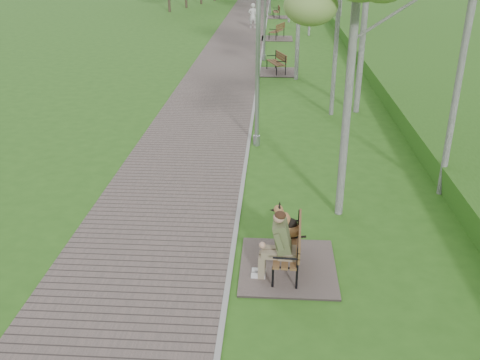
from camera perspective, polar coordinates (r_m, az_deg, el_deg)
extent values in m
plane|color=#30621B|center=(15.60, 0.67, 2.11)|extent=(120.00, 120.00, 0.00)
cube|color=#635650|center=(36.51, -0.27, 14.87)|extent=(3.50, 67.00, 0.04)
cube|color=#999993|center=(36.43, 2.57, 14.83)|extent=(0.10, 67.00, 0.05)
cube|color=#3F7D23|center=(36.71, 22.12, 13.19)|extent=(14.00, 70.00, 1.60)
cube|color=#635650|center=(10.62, 5.13, -9.19)|extent=(1.86, 2.07, 0.04)
cube|color=brown|center=(10.38, 4.94, -7.13)|extent=(0.54, 1.57, 0.04)
cube|color=brown|center=(10.24, 6.39, -5.86)|extent=(0.12, 1.55, 0.34)
cube|color=#635650|center=(26.68, 3.93, 11.40)|extent=(1.93, 2.15, 0.04)
cube|color=brown|center=(26.59, 3.85, 12.38)|extent=(0.97, 1.68, 0.04)
cube|color=brown|center=(26.61, 4.41, 13.01)|extent=(0.55, 1.54, 0.35)
cube|color=#635650|center=(36.56, 3.98, 14.82)|extent=(2.02, 2.25, 0.04)
cube|color=brown|center=(36.48, 3.92, 15.58)|extent=(1.04, 1.76, 0.04)
cube|color=brown|center=(36.35, 4.35, 16.02)|extent=(0.60, 1.61, 0.37)
cube|color=#635650|center=(47.49, 3.91, 16.94)|extent=(1.93, 2.14, 0.04)
cube|color=brown|center=(47.43, 3.86, 17.49)|extent=(0.59, 1.64, 0.04)
cube|color=brown|center=(47.42, 4.20, 17.84)|extent=(0.16, 1.61, 0.35)
cylinder|color=#96999E|center=(16.75, 1.79, 4.25)|extent=(0.21, 0.21, 0.32)
cylinder|color=#96999E|center=(16.08, 1.91, 12.67)|extent=(0.13, 0.13, 5.32)
cylinder|color=#96999E|center=(29.56, 2.59, 12.93)|extent=(0.20, 0.20, 0.30)
cylinder|color=#96999E|center=(29.20, 2.68, 17.43)|extent=(0.12, 0.12, 4.98)
cylinder|color=#96999E|center=(50.05, 3.24, 17.45)|extent=(0.17, 0.17, 0.26)
imported|color=silver|center=(40.94, 1.36, 17.09)|extent=(0.72, 0.54, 1.79)
cylinder|color=silver|center=(11.62, 11.75, 12.00)|extent=(0.16, 0.16, 7.00)
cylinder|color=silver|center=(13.45, 22.65, 11.99)|extent=(0.15, 0.15, 6.86)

